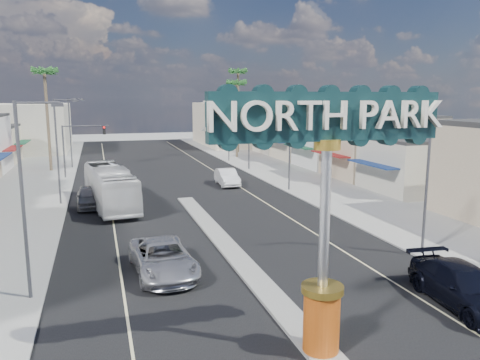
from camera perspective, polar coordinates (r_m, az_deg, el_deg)
ground at (r=43.60m, az=-6.98°, el=-2.09°), size 160.00×160.00×0.00m
road at (r=43.60m, az=-6.98°, el=-2.08°), size 20.00×120.00×0.01m
median_island at (r=28.49m, az=-1.23°, el=-8.46°), size 1.30×30.00×0.16m
sidewalk_left at (r=43.48m, az=-25.47°, el=-2.96°), size 8.00×120.00×0.12m
sidewalk_right at (r=47.97m, az=9.72°, el=-0.97°), size 8.00×120.00×0.12m
storefront_row_right at (r=63.59m, az=12.62°, el=4.30°), size 12.00×42.00×6.00m
backdrop_far_left at (r=88.38m, az=-26.69°, el=5.69°), size 20.00×20.00×8.00m
backdrop_far_right at (r=91.95m, az=1.61°, el=6.88°), size 20.00×20.00×8.00m
gateway_sign at (r=16.10m, az=10.42°, el=-1.59°), size 8.20×1.50×9.15m
traffic_signal_left at (r=56.24m, az=-18.91°, el=4.58°), size 5.09×0.45×6.00m
traffic_signal_right at (r=58.58m, az=-0.60°, el=5.32°), size 5.09×0.45×6.00m
streetlight_l_near at (r=22.59m, az=-24.63°, el=-1.23°), size 2.03×0.22×9.00m
streetlight_l_mid at (r=42.31m, az=-21.20°, el=3.88°), size 2.03×0.22×9.00m
streetlight_l_far at (r=64.20m, az=-19.87°, el=5.85°), size 2.03×0.22×9.00m
streetlight_r_near at (r=28.56m, az=21.66°, el=1.17°), size 2.03×0.22×9.00m
streetlight_r_mid at (r=45.78m, az=5.89°, el=4.93°), size 2.03×0.22×9.00m
streetlight_r_far at (r=66.54m, az=-1.52°, el=6.58°), size 2.03×0.22×9.00m
palm_left_far at (r=62.30m, az=-22.72°, el=11.49°), size 2.60×2.60×13.10m
palm_right_mid at (r=70.99m, az=-0.39°, el=11.27°), size 2.60×2.60×12.10m
palm_right_far at (r=77.36m, az=-0.24°, el=12.49°), size 2.60×2.60×14.10m
suv_left at (r=25.02m, az=-9.39°, el=-9.36°), size 3.27×6.43×1.74m
suv_right at (r=23.34m, az=25.65°, el=-11.64°), size 3.09×6.37×1.79m
car_parked_left at (r=41.24m, az=-17.88°, el=-1.94°), size 2.32×5.32×1.78m
car_parked_right at (r=49.01m, az=-1.60°, el=0.35°), size 2.03×5.26×1.71m
city_bus at (r=40.80m, az=-15.57°, el=-0.79°), size 4.33×12.47×3.40m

